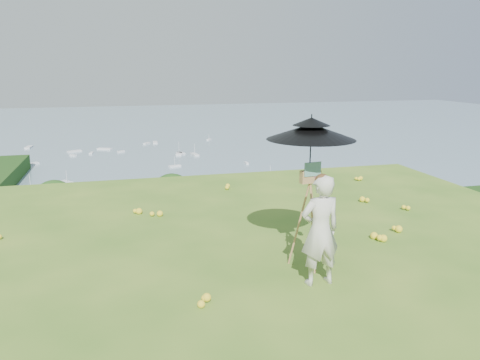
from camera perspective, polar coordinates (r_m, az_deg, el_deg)
name	(u,v)px	position (r m, az deg, el deg)	size (l,w,h in m)	color
ground	(238,287)	(6.72, -0.25, -12.90)	(14.00, 14.00, 0.00)	#3F7421
shoreline_tier	(138,285)	(89.76, -12.29, -12.41)	(170.00, 28.00, 8.00)	slate
bay_water	(124,140)	(248.61, -13.93, 4.72)	(700.00, 700.00, 0.00)	#7091A1
slope_trees	(145,267)	(44.65, -11.46, -10.39)	(110.00, 50.00, 6.00)	#174414
harbor_town	(136,252)	(87.14, -12.51, -8.57)	(110.00, 22.00, 5.00)	silver
moored_boats	(91,174)	(171.17, -17.73, 0.66)	(140.00, 140.00, 0.70)	silver
wildflowers	(234,275)	(6.92, -0.77, -11.56)	(10.00, 10.50, 0.12)	yellow
painter	(320,230)	(6.61, 9.74, -6.08)	(0.58, 0.38, 1.59)	beige
field_easel	(309,215)	(7.16, 8.41, -4.23)	(0.63, 0.63, 1.65)	#AD7B48
sun_umbrella	(311,148)	(6.94, 8.59, 3.91)	(1.31, 1.31, 0.98)	black
painter_cap	(322,178)	(6.40, 10.01, 0.28)	(0.20, 0.24, 0.10)	#DB7884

